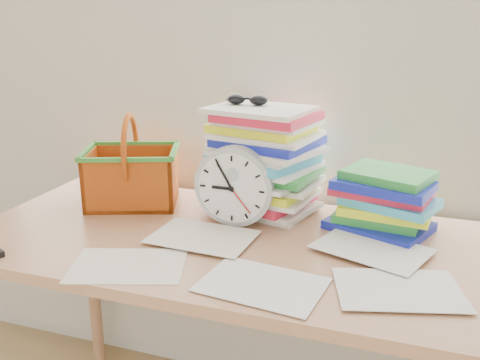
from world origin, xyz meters
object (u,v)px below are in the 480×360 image
at_px(clock, 235,186).
at_px(paper_stack, 264,160).
at_px(basket, 131,160).
at_px(book_stack, 386,201).
at_px(desk, 223,262).

bearing_deg(clock, paper_stack, 72.14).
relative_size(clock, basket, 0.81).
bearing_deg(book_stack, desk, -154.01).
bearing_deg(book_stack, clock, -166.41).
bearing_deg(paper_stack, book_stack, -5.79).
relative_size(book_stack, basket, 0.99).
bearing_deg(desk, clock, 90.27).
relative_size(desk, basket, 4.95).
xyz_separation_m(desk, basket, (-0.37, 0.16, 0.22)).
height_order(paper_stack, book_stack, paper_stack).
height_order(desk, paper_stack, paper_stack).
height_order(desk, clock, clock).
xyz_separation_m(book_stack, basket, (-0.78, -0.04, 0.06)).
distance_m(paper_stack, book_stack, 0.37).
xyz_separation_m(desk, book_stack, (0.41, 0.20, 0.16)).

